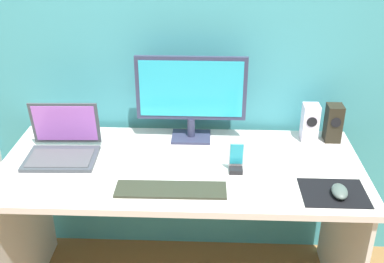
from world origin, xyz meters
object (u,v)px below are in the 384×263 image
(speaker_near_monitor, at_px, (310,123))
(keyboard_external, at_px, (171,190))
(laptop, at_px, (63,146))
(mouse, at_px, (340,191))
(speaker_right, at_px, (333,123))
(monitor, at_px, (191,94))
(phone_in_dock, at_px, (236,161))

(speaker_near_monitor, bearing_deg, keyboard_external, -143.11)
(laptop, relative_size, mouse, 3.10)
(speaker_right, relative_size, keyboard_external, 0.41)
(monitor, height_order, laptop, monitor)
(speaker_near_monitor, relative_size, laptop, 0.56)
(laptop, relative_size, phone_in_dock, 2.23)
(monitor, xyz_separation_m, speaker_near_monitor, (0.55, 0.01, -0.13))
(speaker_right, bearing_deg, monitor, -179.32)
(monitor, relative_size, speaker_right, 2.84)
(phone_in_dock, bearing_deg, speaker_near_monitor, 40.54)
(monitor, distance_m, speaker_right, 0.67)
(laptop, xyz_separation_m, keyboard_external, (0.49, -0.26, -0.04))
(speaker_near_monitor, bearing_deg, monitor, -179.18)
(speaker_right, xyz_separation_m, speaker_near_monitor, (-0.11, -0.00, -0.00))
(phone_in_dock, bearing_deg, speaker_right, 33.20)
(keyboard_external, bearing_deg, monitor, 81.76)
(phone_in_dock, bearing_deg, keyboard_external, -148.70)
(keyboard_external, bearing_deg, phone_in_dock, 30.64)
(keyboard_external, relative_size, mouse, 4.29)
(speaker_near_monitor, distance_m, phone_in_dock, 0.46)
(monitor, distance_m, phone_in_dock, 0.39)
(monitor, xyz_separation_m, speaker_right, (0.65, 0.01, -0.13))
(monitor, height_order, mouse, monitor)
(speaker_right, height_order, laptop, laptop)
(speaker_near_monitor, bearing_deg, mouse, -85.77)
(phone_in_dock, bearing_deg, mouse, -23.43)
(monitor, bearing_deg, laptop, -160.91)
(speaker_near_monitor, height_order, keyboard_external, speaker_near_monitor)
(keyboard_external, relative_size, phone_in_dock, 3.08)
(laptop, bearing_deg, monitor, 19.09)
(keyboard_external, bearing_deg, speaker_right, 31.86)
(mouse, bearing_deg, phone_in_dock, 161.30)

